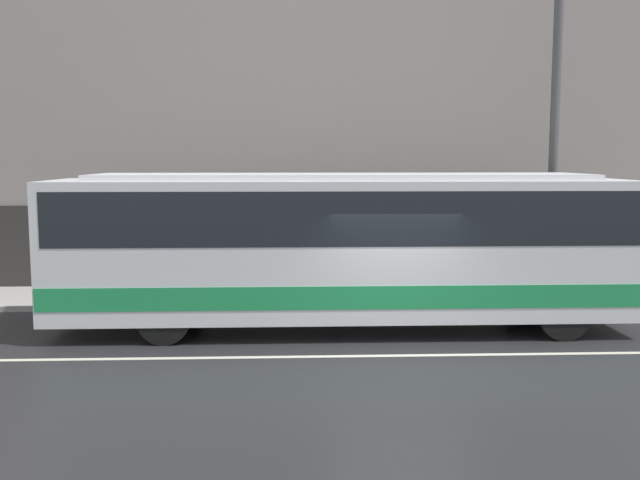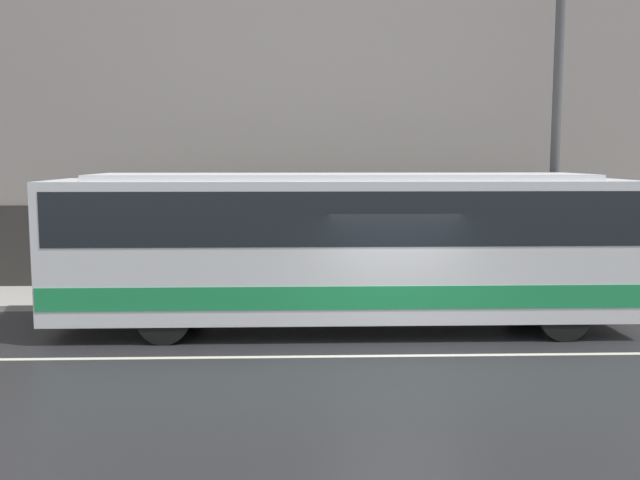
{
  "view_description": "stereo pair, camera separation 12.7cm",
  "coord_description": "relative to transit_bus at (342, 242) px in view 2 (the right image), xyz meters",
  "views": [
    {
      "loc": [
        -1.99,
        -12.43,
        3.56
      ],
      "look_at": [
        -1.38,
        2.1,
        1.86
      ],
      "focal_mm": 40.0,
      "sensor_mm": 36.0,
      "label": 1
    },
    {
      "loc": [
        -1.87,
        -12.44,
        3.56
      ],
      "look_at": [
        -1.38,
        2.1,
        1.86
      ],
      "focal_mm": 40.0,
      "sensor_mm": 36.0,
      "label": 2
    }
  ],
  "objects": [
    {
      "name": "ground_plane",
      "position": [
        0.93,
        -2.1,
        -1.82
      ],
      "size": [
        60.0,
        60.0,
        0.0
      ],
      "primitive_type": "plane",
      "color": "#262628"
    },
    {
      "name": "building_facade",
      "position": [
        0.93,
        4.67,
        2.6
      ],
      "size": [
        60.0,
        0.35,
        9.16
      ],
      "color": "gray",
      "rests_on": "ground_plane"
    },
    {
      "name": "sidewalk",
      "position": [
        0.93,
        3.21,
        -1.75
      ],
      "size": [
        60.0,
        2.63,
        0.13
      ],
      "color": "#A09E99",
      "rests_on": "ground_plane"
    },
    {
      "name": "utility_pole_near",
      "position": [
        5.27,
        2.43,
        2.8
      ],
      "size": [
        0.22,
        0.22,
        8.97
      ],
      "color": "#4C4C4F",
      "rests_on": "sidewalk"
    },
    {
      "name": "transit_bus",
      "position": [
        0.0,
        0.0,
        0.0
      ],
      "size": [
        11.76,
        2.57,
        3.22
      ],
      "color": "silver",
      "rests_on": "ground_plane"
    },
    {
      "name": "lane_stripe",
      "position": [
        0.93,
        -2.1,
        -1.81
      ],
      "size": [
        54.0,
        0.14,
        0.01
      ],
      "color": "beige",
      "rests_on": "ground_plane"
    }
  ]
}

